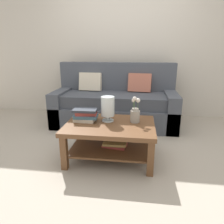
{
  "coord_description": "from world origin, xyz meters",
  "views": [
    {
      "loc": [
        0.33,
        -2.58,
        1.3
      ],
      "look_at": [
        0.0,
        -0.14,
        0.55
      ],
      "focal_mm": 33.36,
      "sensor_mm": 36.0,
      "label": 1
    }
  ],
  "objects_px": {
    "couch": "(115,103)",
    "flower_pitcher": "(135,113)",
    "book_stack_main": "(86,115)",
    "coffee_table": "(111,133)",
    "glass_hurricane_vase": "(108,107)"
  },
  "relations": [
    {
      "from": "couch",
      "to": "book_stack_main",
      "type": "relative_size",
      "value": 6.95
    },
    {
      "from": "couch",
      "to": "glass_hurricane_vase",
      "type": "height_order",
      "value": "couch"
    },
    {
      "from": "couch",
      "to": "glass_hurricane_vase",
      "type": "distance_m",
      "value": 1.2
    },
    {
      "from": "coffee_table",
      "to": "glass_hurricane_vase",
      "type": "height_order",
      "value": "glass_hurricane_vase"
    },
    {
      "from": "couch",
      "to": "flower_pitcher",
      "type": "distance_m",
      "value": 1.24
    },
    {
      "from": "coffee_table",
      "to": "book_stack_main",
      "type": "distance_m",
      "value": 0.38
    },
    {
      "from": "book_stack_main",
      "to": "coffee_table",
      "type": "bearing_deg",
      "value": -11.58
    },
    {
      "from": "flower_pitcher",
      "to": "couch",
      "type": "bearing_deg",
      "value": 107.99
    },
    {
      "from": "couch",
      "to": "flower_pitcher",
      "type": "bearing_deg",
      "value": -72.01
    },
    {
      "from": "couch",
      "to": "glass_hurricane_vase",
      "type": "bearing_deg",
      "value": -87.71
    },
    {
      "from": "coffee_table",
      "to": "flower_pitcher",
      "type": "height_order",
      "value": "flower_pitcher"
    },
    {
      "from": "couch",
      "to": "flower_pitcher",
      "type": "xyz_separation_m",
      "value": [
        0.38,
        -1.16,
        0.19
      ]
    },
    {
      "from": "glass_hurricane_vase",
      "to": "flower_pitcher",
      "type": "bearing_deg",
      "value": 1.1
    },
    {
      "from": "coffee_table",
      "to": "flower_pitcher",
      "type": "distance_m",
      "value": 0.38
    },
    {
      "from": "flower_pitcher",
      "to": "book_stack_main",
      "type": "bearing_deg",
      "value": -176.69
    }
  ]
}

